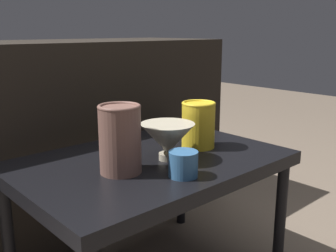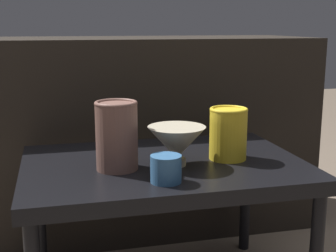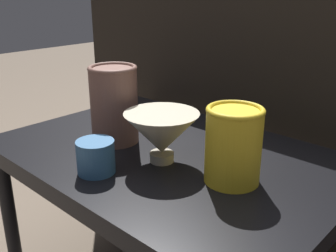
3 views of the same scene
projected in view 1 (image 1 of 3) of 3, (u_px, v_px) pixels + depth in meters
name	position (u px, v px, depth m)	size (l,w,h in m)	color
table	(151.00, 171.00, 1.18)	(0.78, 0.54, 0.42)	black
couch_backdrop	(60.00, 136.00, 1.60)	(1.40, 0.50, 0.75)	black
bowl	(168.00, 139.00, 1.14)	(0.16, 0.16, 0.11)	#B2A88E
vase_textured_left	(120.00, 138.00, 1.03)	(0.11, 0.11, 0.18)	brown
vase_colorful_right	(198.00, 124.00, 1.26)	(0.11, 0.11, 0.15)	gold
cup	(183.00, 164.00, 1.01)	(0.08, 0.08, 0.07)	#33608E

